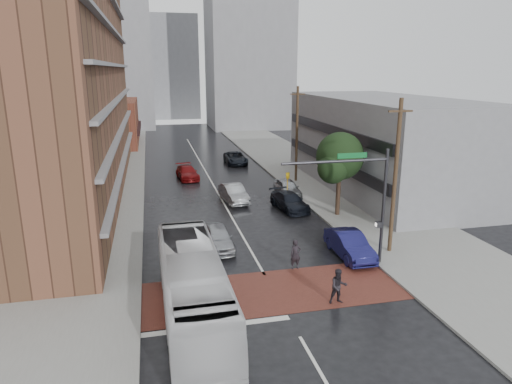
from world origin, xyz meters
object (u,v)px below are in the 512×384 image
transit_bus (193,286)px  pedestrian_b (339,286)px  car_travel_a (218,238)px  suv_travel (236,158)px  pedestrian_a (296,255)px  car_parked_mid (289,201)px  car_travel_b (234,193)px  car_parked_far (287,188)px  car_travel_c (187,173)px  car_parked_near (349,245)px

transit_bus → pedestrian_b: transit_bus is taller
car_travel_a → suv_travel: bearing=76.1°
pedestrian_b → suv_travel: (1.40, 36.34, -0.18)m
transit_bus → pedestrian_a: bearing=32.4°
car_travel_a → car_parked_mid: 10.31m
car_travel_b → suv_travel: bearing=72.4°
suv_travel → pedestrian_a: bearing=-93.4°
pedestrian_b → car_travel_b: bearing=98.1°
pedestrian_a → car_parked_mid: pedestrian_a is taller
transit_bus → car_parked_far: bearing=61.1°
pedestrian_a → suv_travel: size_ratio=0.34×
car_travel_c → suv_travel: 9.60m
pedestrian_a → car_travel_a: size_ratio=0.41×
car_travel_b → car_parked_mid: bearing=-45.0°
pedestrian_b → car_travel_a: size_ratio=0.42×
car_travel_c → car_parked_far: 12.58m
car_travel_b → car_parked_near: size_ratio=0.99×
car_travel_a → pedestrian_b: bearing=-61.6°
suv_travel → car_parked_mid: (0.93, -20.25, -0.03)m
car_parked_near → car_travel_c: bearing=109.2°
transit_bus → car_parked_near: transit_bus is taller
pedestrian_b → car_parked_far: 20.61m
car_parked_near → pedestrian_a: bearing=-165.8°
suv_travel → car_parked_far: car_parked_far is taller
car_travel_c → car_parked_near: bearing=-77.0°
car_travel_a → car_travel_c: bearing=89.9°
car_parked_far → suv_travel: bearing=97.3°
transit_bus → suv_travel: 37.13m
car_parked_mid → car_parked_far: (1.10, 4.23, 0.06)m
car_travel_b → car_parked_far: size_ratio=1.05×
pedestrian_a → car_travel_a: 5.91m
pedestrian_b → car_parked_mid: size_ratio=0.38×
car_travel_c → car_parked_mid: bearing=-66.6°
car_travel_a → car_travel_c: 20.67m
suv_travel → car_travel_a: bearing=-102.3°
car_travel_b → car_parked_near: (4.98, -13.95, 0.01)m
transit_bus → car_parked_far: 22.79m
car_travel_b → car_travel_c: bearing=102.0°
pedestrian_b → car_parked_far: pedestrian_b is taller
suv_travel → pedestrian_b: bearing=-91.6°
car_travel_b → pedestrian_b: bearing=-91.0°
pedestrian_b → suv_travel: bearing=90.3°
pedestrian_b → transit_bus: bearing=-179.6°
car_travel_b → car_parked_near: 14.81m
pedestrian_b → car_travel_c: pedestrian_b is taller
car_parked_mid → car_parked_far: size_ratio=1.08×
transit_bus → car_travel_c: bearing=85.2°
car_travel_b → pedestrian_a: bearing=-92.6°
transit_bus → pedestrian_a: 7.79m
pedestrian_a → car_parked_mid: (3.18, 11.60, -0.19)m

